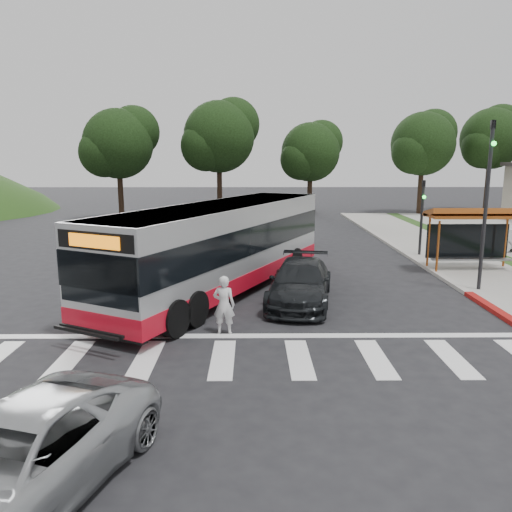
{
  "coord_description": "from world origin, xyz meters",
  "views": [
    {
      "loc": [
        0.76,
        -17.21,
        5.18
      ],
      "look_at": [
        0.92,
        0.72,
        1.6
      ],
      "focal_mm": 35.0,
      "sensor_mm": 36.0,
      "label": 1
    }
  ],
  "objects_px": {
    "transit_bus": "(221,249)",
    "silver_suv_south": "(16,459)",
    "pedestrian": "(224,305)",
    "dark_sedan": "(300,282)"
  },
  "relations": [
    {
      "from": "transit_bus",
      "to": "silver_suv_south",
      "type": "distance_m",
      "value": 12.42
    },
    {
      "from": "transit_bus",
      "to": "pedestrian",
      "type": "relative_size",
      "value": 7.43
    },
    {
      "from": "dark_sedan",
      "to": "silver_suv_south",
      "type": "relative_size",
      "value": 0.99
    },
    {
      "from": "transit_bus",
      "to": "dark_sedan",
      "type": "relative_size",
      "value": 2.54
    },
    {
      "from": "dark_sedan",
      "to": "silver_suv_south",
      "type": "xyz_separation_m",
      "value": [
        -5.29,
        -10.55,
        -0.03
      ]
    },
    {
      "from": "pedestrian",
      "to": "dark_sedan",
      "type": "bearing_deg",
      "value": -122.63
    },
    {
      "from": "pedestrian",
      "to": "transit_bus",
      "type": "bearing_deg",
      "value": -79.39
    },
    {
      "from": "transit_bus",
      "to": "silver_suv_south",
      "type": "xyz_separation_m",
      "value": [
        -2.37,
        -12.15,
        -0.98
      ]
    },
    {
      "from": "pedestrian",
      "to": "dark_sedan",
      "type": "distance_m",
      "value": 4.08
    },
    {
      "from": "dark_sedan",
      "to": "silver_suv_south",
      "type": "height_order",
      "value": "dark_sedan"
    }
  ]
}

